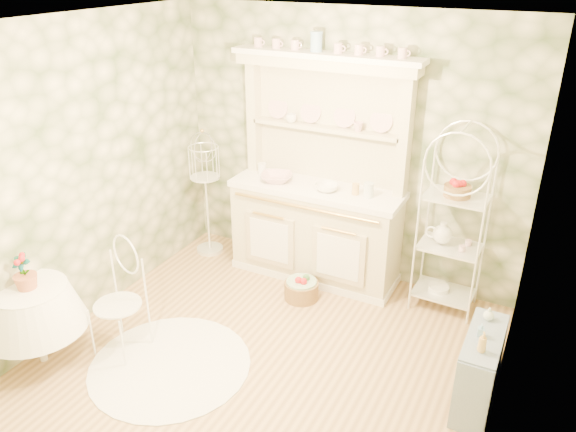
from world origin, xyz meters
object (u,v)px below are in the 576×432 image
at_px(kitchen_dresser, 317,174).
at_px(floor_basket, 301,287).
at_px(side_shelf, 479,370).
at_px(cafe_chair, 118,308).
at_px(round_table, 36,322).
at_px(birdcage_stand, 206,194).
at_px(bakers_rack, 452,226).

distance_m(kitchen_dresser, floor_basket, 1.13).
distance_m(kitchen_dresser, side_shelf, 2.37).
distance_m(kitchen_dresser, cafe_chair, 2.25).
distance_m(round_table, birdcage_stand, 2.27).
xyz_separation_m(cafe_chair, floor_basket, (1.03, 1.41, -0.30)).
xyz_separation_m(bakers_rack, floor_basket, (-1.28, -0.51, -0.73)).
height_order(bakers_rack, birdcage_stand, bakers_rack).
height_order(kitchen_dresser, birdcage_stand, kitchen_dresser).
bearing_deg(floor_basket, bakers_rack, 21.66).
xyz_separation_m(cafe_chair, birdcage_stand, (-0.34, 1.82, 0.29)).
xyz_separation_m(round_table, cafe_chair, (0.50, 0.42, 0.04)).
bearing_deg(birdcage_stand, bakers_rack, 2.18).
relative_size(side_shelf, floor_basket, 1.82).
distance_m(side_shelf, round_table, 3.53).
height_order(cafe_chair, floor_basket, cafe_chair).
xyz_separation_m(birdcage_stand, floor_basket, (1.37, -0.41, -0.59)).
bearing_deg(kitchen_dresser, side_shelf, -31.97).
bearing_deg(birdcage_stand, round_table, -94.13).
xyz_separation_m(round_table, birdcage_stand, (0.16, 2.24, 0.33)).
height_order(birdcage_stand, floor_basket, birdcage_stand).
bearing_deg(side_shelf, round_table, -162.07).
bearing_deg(bakers_rack, side_shelf, -64.35).
bearing_deg(round_table, birdcage_stand, 85.87).
distance_m(cafe_chair, floor_basket, 1.77).
height_order(round_table, birdcage_stand, birdcage_stand).
relative_size(side_shelf, round_table, 0.92).
distance_m(kitchen_dresser, round_table, 2.85).
distance_m(kitchen_dresser, birdcage_stand, 1.36).
height_order(round_table, cafe_chair, cafe_chair).
bearing_deg(cafe_chair, kitchen_dresser, 77.74).
xyz_separation_m(side_shelf, cafe_chair, (-2.83, -0.73, 0.12)).
bearing_deg(side_shelf, cafe_chair, -166.69).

